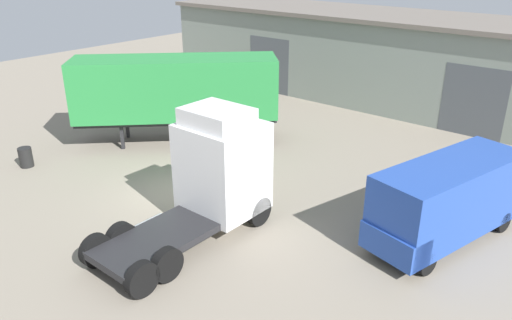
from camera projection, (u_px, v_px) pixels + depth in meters
ground_plane at (178, 192)px, 19.85m from camera, size 60.00×60.00×0.00m
warehouse_building at (385, 57)px, 31.02m from camera, size 30.45×7.23×5.31m
tractor_unit_white at (213, 174)px, 16.70m from camera, size 2.53×6.20×4.23m
container_trailer_green at (177, 90)px, 24.04m from camera, size 8.60×8.61×4.19m
delivery_van_blue at (445, 200)px, 16.03m from camera, size 3.35×6.17×2.75m
oil_drum at (26, 157)px, 22.02m from camera, size 0.58×0.58×0.88m
traffic_cone at (231, 181)px, 20.21m from camera, size 0.40×0.40×0.55m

